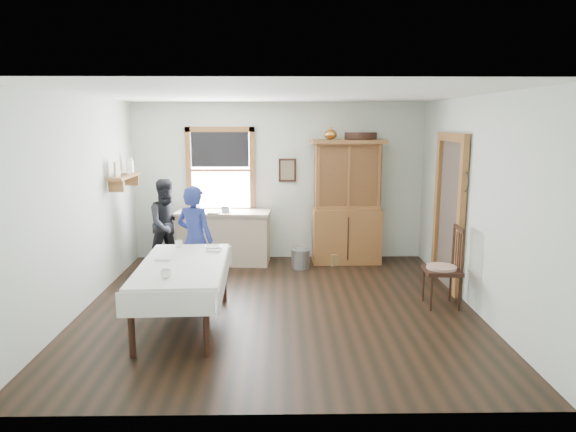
{
  "coord_description": "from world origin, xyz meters",
  "views": [
    {
      "loc": [
        0.02,
        -6.36,
        2.38
      ],
      "look_at": [
        0.13,
        0.3,
        1.15
      ],
      "focal_mm": 32.0,
      "sensor_mm": 36.0,
      "label": 1
    }
  ],
  "objects_px": {
    "woman_blue": "(195,244)",
    "figure_dark": "(168,228)",
    "china_hutch": "(347,202)",
    "wicker_basket": "(337,258)",
    "work_counter": "(224,237)",
    "dining_table": "(184,294)",
    "pail": "(300,259)",
    "spindle_chair": "(442,267)"
  },
  "relations": [
    {
      "from": "woman_blue",
      "to": "figure_dark",
      "type": "distance_m",
      "value": 1.33
    },
    {
      "from": "china_hutch",
      "to": "wicker_basket",
      "type": "distance_m",
      "value": 0.97
    },
    {
      "from": "work_counter",
      "to": "figure_dark",
      "type": "bearing_deg",
      "value": -154.86
    },
    {
      "from": "dining_table",
      "to": "pail",
      "type": "bearing_deg",
      "value": 58.23
    },
    {
      "from": "dining_table",
      "to": "woman_blue",
      "type": "relative_size",
      "value": 1.35
    },
    {
      "from": "pail",
      "to": "figure_dark",
      "type": "relative_size",
      "value": 0.23
    },
    {
      "from": "figure_dark",
      "to": "dining_table",
      "type": "bearing_deg",
      "value": -106.75
    },
    {
      "from": "spindle_chair",
      "to": "china_hutch",
      "type": "bearing_deg",
      "value": 117.54
    },
    {
      "from": "dining_table",
      "to": "pail",
      "type": "distance_m",
      "value": 2.79
    },
    {
      "from": "china_hutch",
      "to": "pail",
      "type": "height_order",
      "value": "china_hutch"
    },
    {
      "from": "work_counter",
      "to": "wicker_basket",
      "type": "bearing_deg",
      "value": 2.14
    },
    {
      "from": "pail",
      "to": "dining_table",
      "type": "bearing_deg",
      "value": -121.77
    },
    {
      "from": "dining_table",
      "to": "figure_dark",
      "type": "height_order",
      "value": "figure_dark"
    },
    {
      "from": "pail",
      "to": "woman_blue",
      "type": "distance_m",
      "value": 1.98
    },
    {
      "from": "work_counter",
      "to": "china_hutch",
      "type": "bearing_deg",
      "value": 5.96
    },
    {
      "from": "dining_table",
      "to": "figure_dark",
      "type": "xyz_separation_m",
      "value": [
        -0.67,
        2.38,
        0.3
      ]
    },
    {
      "from": "work_counter",
      "to": "spindle_chair",
      "type": "relative_size",
      "value": 1.47
    },
    {
      "from": "dining_table",
      "to": "china_hutch",
      "type": "bearing_deg",
      "value": 50.67
    },
    {
      "from": "work_counter",
      "to": "spindle_chair",
      "type": "xyz_separation_m",
      "value": [
        3.05,
        -2.11,
        0.08
      ]
    },
    {
      "from": "pail",
      "to": "figure_dark",
      "type": "height_order",
      "value": "figure_dark"
    },
    {
      "from": "spindle_chair",
      "to": "pail",
      "type": "distance_m",
      "value": 2.53
    },
    {
      "from": "wicker_basket",
      "to": "dining_table",
      "type": "bearing_deg",
      "value": -128.61
    },
    {
      "from": "pail",
      "to": "wicker_basket",
      "type": "relative_size",
      "value": 0.96
    },
    {
      "from": "woman_blue",
      "to": "figure_dark",
      "type": "relative_size",
      "value": 1.03
    },
    {
      "from": "pail",
      "to": "wicker_basket",
      "type": "distance_m",
      "value": 0.69
    },
    {
      "from": "china_hutch",
      "to": "wicker_basket",
      "type": "height_order",
      "value": "china_hutch"
    },
    {
      "from": "dining_table",
      "to": "pail",
      "type": "height_order",
      "value": "dining_table"
    },
    {
      "from": "china_hutch",
      "to": "pail",
      "type": "bearing_deg",
      "value": -154.89
    },
    {
      "from": "wicker_basket",
      "to": "figure_dark",
      "type": "height_order",
      "value": "figure_dark"
    },
    {
      "from": "work_counter",
      "to": "spindle_chair",
      "type": "distance_m",
      "value": 3.71
    },
    {
      "from": "dining_table",
      "to": "wicker_basket",
      "type": "relative_size",
      "value": 5.72
    },
    {
      "from": "woman_blue",
      "to": "china_hutch",
      "type": "bearing_deg",
      "value": -122.01
    },
    {
      "from": "spindle_chair",
      "to": "figure_dark",
      "type": "distance_m",
      "value": 4.3
    },
    {
      "from": "spindle_chair",
      "to": "woman_blue",
      "type": "relative_size",
      "value": 0.76
    },
    {
      "from": "work_counter",
      "to": "wicker_basket",
      "type": "height_order",
      "value": "work_counter"
    },
    {
      "from": "china_hutch",
      "to": "dining_table",
      "type": "distance_m",
      "value": 3.63
    },
    {
      "from": "figure_dark",
      "to": "work_counter",
      "type": "bearing_deg",
      "value": -11.88
    },
    {
      "from": "spindle_chair",
      "to": "dining_table",
      "type": "bearing_deg",
      "value": -166.19
    },
    {
      "from": "woman_blue",
      "to": "dining_table",
      "type": "bearing_deg",
      "value": 116.5
    },
    {
      "from": "wicker_basket",
      "to": "pail",
      "type": "bearing_deg",
      "value": -157.59
    },
    {
      "from": "china_hutch",
      "to": "woman_blue",
      "type": "relative_size",
      "value": 1.48
    },
    {
      "from": "pail",
      "to": "wicker_basket",
      "type": "xyz_separation_m",
      "value": [
        0.63,
        0.26,
        -0.06
      ]
    }
  ]
}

